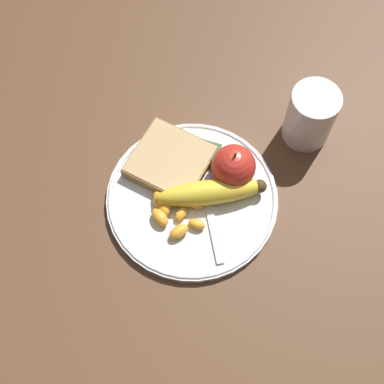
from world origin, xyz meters
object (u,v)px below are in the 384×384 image
Objects in this scene: bread_slice at (171,161)px; fork at (207,198)px; juice_glass at (310,117)px; banana at (212,192)px; apple at (234,166)px; plate at (192,198)px; jam_packet at (207,153)px.

fork is at bearing 151.87° from bread_slice.
banana is at bearing 56.18° from juice_glass.
banana is at bearing 65.37° from apple.
plate is 0.23m from juice_glass.
bread_slice is (0.10, 0.01, -0.02)m from apple.
juice_glass is 0.16m from apple.
juice_glass is at bearing -126.79° from apple.
apple is 0.06m from jam_packet.
juice_glass is (-0.14, -0.18, 0.04)m from plate.
jam_packet reaches higher than plate.
banana is 0.08m from jam_packet.
apple reaches higher than jam_packet.
plate is 0.07m from bread_slice.
jam_packet is at bearing -10.72° from fork.
banana is at bearing 113.48° from jam_packet.
bread_slice is 0.06m from jam_packet.
plate is at bearing 76.08° from fork.
fork is at bearing -165.36° from plate.
bread_slice reaches higher than fork.
bread_slice is (0.08, -0.04, -0.01)m from banana.
bread_slice is at bearing -24.07° from banana.
plate is at bearing 138.56° from bread_slice.
banana is (0.02, 0.05, -0.02)m from apple.
bread_slice is (0.05, -0.05, 0.02)m from plate.
apple is 0.10m from bread_slice.
juice_glass reaches higher than apple.
jam_packet is (0.02, -0.07, 0.01)m from fork.
bread_slice is at bearing -41.44° from plate.
juice_glass is 0.61× the size of banana.
jam_packet is (0.00, -0.08, 0.01)m from plate.
jam_packet reaches higher than fork.
fork is 0.08m from jam_packet.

